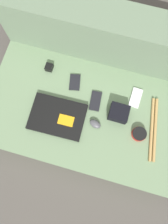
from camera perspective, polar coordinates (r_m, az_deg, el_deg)
ground_plane at (r=1.45m, az=0.00°, el=-1.67°), size 8.00×8.00×0.00m
couch_seat at (r=1.37m, az=0.00°, el=-0.98°), size 1.18×0.67×0.15m
couch_backrest at (r=1.38m, az=5.15°, el=17.89°), size 1.18×0.20×0.50m
laptop at (r=1.29m, az=-6.92°, el=-1.25°), size 0.32×0.23×0.03m
computer_mouse at (r=1.27m, az=2.94°, el=-3.11°), size 0.08×0.06×0.03m
speaker_puck at (r=1.30m, az=14.21°, el=-5.56°), size 0.08×0.08×0.03m
phone_silver at (r=1.31m, az=3.03°, el=2.90°), size 0.07×0.13×0.01m
phone_black at (r=1.35m, az=13.35°, el=3.64°), size 0.07×0.12×0.01m
phone_small at (r=1.35m, az=-2.42°, el=7.76°), size 0.08×0.11×0.01m
camera_pouch at (r=1.28m, az=9.06°, el=-0.25°), size 0.11×0.10×0.07m
charger_brick at (r=1.40m, az=-9.09°, el=11.44°), size 0.04×0.05×0.04m
drumstick_pair at (r=1.33m, az=17.69°, el=-4.29°), size 0.09×0.37×0.02m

